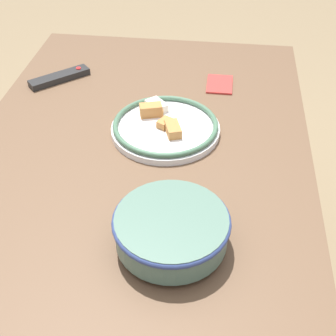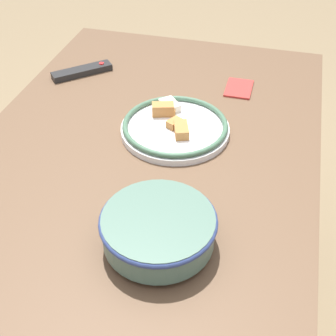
% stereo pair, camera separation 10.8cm
% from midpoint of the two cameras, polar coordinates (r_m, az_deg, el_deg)
% --- Properties ---
extents(ground_plane, '(8.00, 8.00, 0.00)m').
position_cam_midpoint_polar(ground_plane, '(1.77, -0.49, -18.19)').
color(ground_plane, '#7F6B4C').
extents(dining_table, '(1.37, 0.89, 0.77)m').
position_cam_midpoint_polar(dining_table, '(1.25, -0.66, -1.37)').
color(dining_table, brown).
rests_on(dining_table, ground_plane).
extents(noodle_bowl, '(0.23, 0.23, 0.08)m').
position_cam_midpoint_polar(noodle_bowl, '(0.93, 2.16, -7.56)').
color(noodle_bowl, '#4C6B5B').
rests_on(noodle_bowl, dining_table).
extents(food_plate, '(0.29, 0.29, 0.05)m').
position_cam_midpoint_polar(food_plate, '(1.26, 3.31, 4.97)').
color(food_plate, white).
rests_on(food_plate, dining_table).
extents(tv_remote, '(0.16, 0.17, 0.02)m').
position_cam_midpoint_polar(tv_remote, '(1.55, -8.44, 11.54)').
color(tv_remote, black).
rests_on(tv_remote, dining_table).
extents(folded_napkin, '(0.11, 0.08, 0.01)m').
position_cam_midpoint_polar(folded_napkin, '(1.48, 10.76, 9.45)').
color(folded_napkin, '#B2332D').
rests_on(folded_napkin, dining_table).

